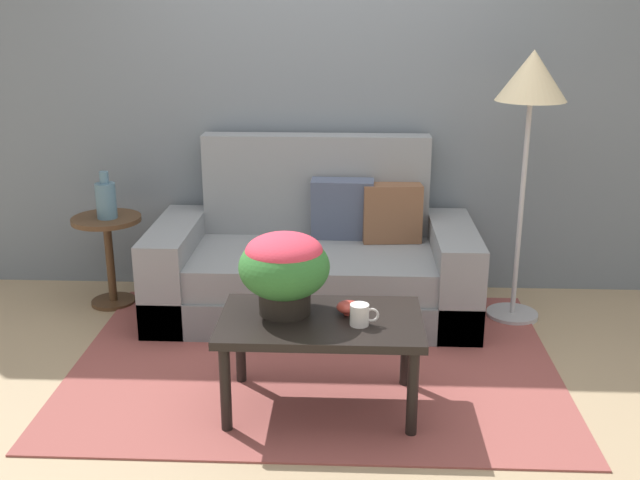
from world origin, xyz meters
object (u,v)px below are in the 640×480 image
(coffee_mug, at_px, (360,315))
(table_vase, at_px, (106,199))
(floor_lamp, at_px, (531,94))
(couch, at_px, (316,264))
(snack_bowl, at_px, (349,307))
(side_table, at_px, (109,244))
(potted_plant, at_px, (284,266))
(coffee_table, at_px, (321,330))

(coffee_mug, xyz_separation_m, table_vase, (-1.57, 1.28, 0.19))
(floor_lamp, bearing_deg, couch, 177.20)
(floor_lamp, xyz_separation_m, snack_bowl, (-1.01, -1.08, -0.87))
(snack_bowl, relative_size, table_vase, 0.40)
(couch, bearing_deg, snack_bowl, -79.36)
(side_table, bearing_deg, couch, -1.76)
(couch, relative_size, floor_lamp, 1.22)
(potted_plant, bearing_deg, couch, 85.47)
(side_table, bearing_deg, coffee_table, -41.36)
(couch, xyz_separation_m, snack_bowl, (0.21, -1.14, 0.20))
(side_table, distance_m, floor_lamp, 2.73)
(coffee_table, distance_m, side_table, 1.87)
(snack_bowl, bearing_deg, potted_plant, 178.51)
(side_table, relative_size, potted_plant, 1.37)
(snack_bowl, distance_m, table_vase, 1.92)
(couch, relative_size, snack_bowl, 16.49)
(coffee_table, xyz_separation_m, table_vase, (-1.39, 1.21, 0.30))
(side_table, xyz_separation_m, snack_bowl, (1.53, -1.18, 0.10))
(couch, relative_size, coffee_mug, 14.73)
(coffee_mug, bearing_deg, snack_bowl, 113.29)
(couch, distance_m, coffee_table, 1.20)
(coffee_mug, bearing_deg, coffee_table, 159.63)
(coffee_table, bearing_deg, snack_bowl, 21.86)
(couch, xyz_separation_m, coffee_mug, (0.27, -1.26, 0.21))
(coffee_table, xyz_separation_m, floor_lamp, (1.14, 1.13, 0.96))
(couch, distance_m, table_vase, 1.36)
(coffee_table, xyz_separation_m, snack_bowl, (0.13, 0.05, 0.09))
(floor_lamp, distance_m, potted_plant, 1.83)
(snack_bowl, xyz_separation_m, table_vase, (-1.52, 1.16, 0.20))
(couch, distance_m, potted_plant, 1.20)
(snack_bowl, bearing_deg, floor_lamp, 46.86)
(coffee_table, bearing_deg, floor_lamp, 44.74)
(floor_lamp, height_order, potted_plant, floor_lamp)
(side_table, height_order, potted_plant, potted_plant)
(couch, height_order, coffee_mug, couch)
(floor_lamp, distance_m, table_vase, 2.62)
(coffee_mug, height_order, snack_bowl, coffee_mug)
(coffee_table, distance_m, table_vase, 1.87)
(couch, bearing_deg, coffee_table, -86.01)
(coffee_table, xyz_separation_m, coffee_mug, (0.18, -0.07, 0.11))
(couch, height_order, table_vase, couch)
(potted_plant, height_order, coffee_mug, potted_plant)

